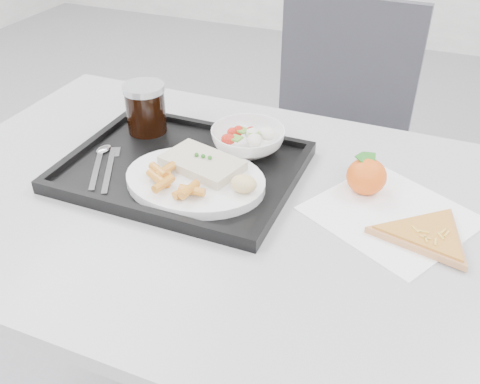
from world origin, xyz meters
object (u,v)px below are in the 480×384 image
table (223,225)px  tangerine (366,176)px  dinner_plate (195,181)px  cola_glass (146,107)px  tray (183,168)px  pizza_slice (427,235)px  salad_bowl (248,140)px  chair (333,137)px

table → tangerine: bearing=26.3°
dinner_plate → cola_glass: size_ratio=2.50×
tray → pizza_slice: tray is taller
table → salad_bowl: size_ratio=7.89×
table → salad_bowl: (-0.01, 0.16, 0.11)m
table → dinner_plate: bearing=-179.8°
table → chair: size_ratio=1.29×
chair → tray: bearing=-104.2°
table → pizza_slice: 0.38m
tray → salad_bowl: salad_bowl is taller
salad_bowl → cola_glass: 0.24m
table → tray: 0.14m
salad_bowl → pizza_slice: size_ratio=0.61×
dinner_plate → salad_bowl: (0.04, 0.16, 0.01)m
salad_bowl → cola_glass: cola_glass is taller
table → tangerine: (0.24, 0.12, 0.10)m
salad_bowl → tangerine: size_ratio=1.68×
tangerine → dinner_plate: bearing=-158.0°
table → chair: bearing=85.5°
table → tray: tray is taller
dinner_plate → pizza_slice: dinner_plate is taller
table → tangerine: size_ratio=13.25×
dinner_plate → pizza_slice: 0.42m
tray → tangerine: (0.35, 0.07, 0.03)m
cola_glass → salad_bowl: bearing=1.5°
tray → salad_bowl: size_ratio=2.96×
tray → dinner_plate: 0.07m
cola_glass → pizza_slice: cola_glass is taller
table → pizza_slice: (0.37, 0.02, 0.08)m
cola_glass → pizza_slice: bearing=-12.4°
table → cola_glass: size_ratio=11.11×
salad_bowl → tangerine: (0.25, -0.04, -0.00)m
chair → pizza_slice: (0.31, -0.68, 0.22)m
pizza_slice → table: bearing=-177.1°
dinner_plate → cola_glass: cola_glass is taller
table → tangerine: 0.29m
dinner_plate → cola_glass: (-0.19, 0.15, 0.05)m
pizza_slice → tangerine: bearing=141.0°
chair → dinner_plate: size_ratio=3.44×
chair → tangerine: chair is taller
tray → cola_glass: size_ratio=4.17×
table → salad_bowl: salad_bowl is taller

